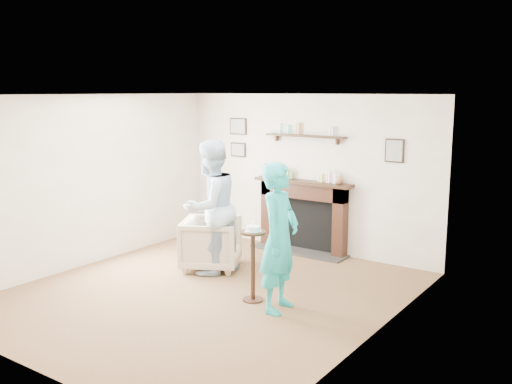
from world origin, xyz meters
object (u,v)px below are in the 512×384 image
Objects in this scene: armchair at (212,268)px; woman at (279,309)px; man at (211,272)px; pedestal_table at (253,252)px.

woman reaches higher than armchair.
pedestal_table is (1.12, -0.56, 0.62)m from man.
woman is at bearing -8.73° from pedestal_table.
man is at bearing 153.38° from pedestal_table.
woman is at bearing -143.63° from armchair.
woman is 0.75m from pedestal_table.
pedestal_table is (-0.42, 0.06, 0.62)m from woman.
armchair is 1.83m from woman.
man reaches higher than armchair.
pedestal_table is at bearing -148.47° from armchair.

